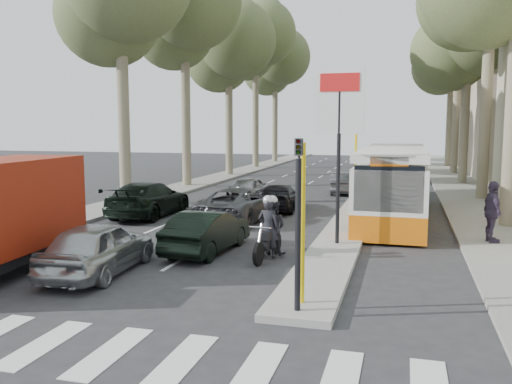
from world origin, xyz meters
TOP-DOWN VIEW (x-y plane):
  - ground at (0.00, 0.00)m, footprint 120.00×120.00m
  - sidewalk_right at (8.60, 25.00)m, footprint 3.20×70.00m
  - median_left at (-8.00, 28.00)m, footprint 2.40×64.00m
  - traffic_island at (3.25, 11.00)m, footprint 1.50×26.00m
  - billboard at (3.25, 5.00)m, footprint 1.50×12.10m
  - traffic_light_island at (3.25, -1.50)m, footprint 0.16×0.41m
  - tree_l_b at (-7.97, 20.11)m, footprint 7.40×7.20m
  - tree_l_c at (-7.77, 28.11)m, footprint 7.40×7.20m
  - tree_l_d at (-7.87, 36.11)m, footprint 7.40×7.20m
  - tree_l_e at (-7.97, 44.11)m, footprint 7.40×7.20m
  - tree_r_c at (9.03, 26.11)m, footprint 7.40×7.20m
  - tree_r_d at (9.13, 34.11)m, footprint 7.40×7.20m
  - tree_r_e at (9.23, 42.11)m, footprint 7.40×7.20m
  - silver_hatchback at (-2.36, 0.34)m, footprint 1.91×4.22m
  - dark_hatchback at (-0.50, 3.39)m, footprint 1.63×3.98m
  - queue_car_a at (-1.21, 8.99)m, footprint 2.65×5.07m
  - queue_car_b at (-0.26, 12.06)m, footprint 2.00×4.24m
  - queue_car_c at (-2.52, 15.11)m, footprint 1.62×3.67m
  - queue_car_d at (1.80, 19.13)m, footprint 1.69×3.77m
  - queue_car_e at (-5.26, 9.00)m, footprint 2.12×5.10m
  - city_bus at (4.80, 11.16)m, footprint 2.53×11.27m
  - motorcycle at (1.52, 3.23)m, footprint 0.83×2.20m
  - pedestrian_near at (7.98, 6.63)m, footprint 0.82×1.26m

SIDE VIEW (x-z plane):
  - ground at x=0.00m, z-range 0.00..0.00m
  - sidewalk_right at x=8.60m, z-range 0.00..0.12m
  - median_left at x=-8.00m, z-range 0.00..0.12m
  - traffic_island at x=3.25m, z-range 0.00..0.16m
  - queue_car_b at x=-0.26m, z-range 0.00..1.20m
  - queue_car_d at x=1.80m, z-range 0.00..1.20m
  - queue_car_c at x=-2.52m, z-range 0.00..1.23m
  - dark_hatchback at x=-0.50m, z-range 0.00..1.28m
  - queue_car_a at x=-1.21m, z-range 0.00..1.36m
  - silver_hatchback at x=-2.36m, z-range 0.00..1.41m
  - queue_car_e at x=-5.26m, z-range 0.00..1.48m
  - motorcycle at x=1.52m, z-range -0.08..1.79m
  - pedestrian_near at x=7.98m, z-range 0.12..2.09m
  - city_bus at x=4.80m, z-range 0.08..3.05m
  - traffic_light_island at x=3.25m, z-range 0.69..4.29m
  - billboard at x=3.25m, z-range 0.90..6.50m
  - tree_r_c at x=9.03m, z-range 3.03..16.35m
  - tree_l_c at x=-7.77m, z-range 3.18..16.89m
  - tree_r_e at x=9.23m, z-range 3.33..17.43m
  - tree_l_e at x=-7.97m, z-range 3.48..17.97m
  - tree_l_b at x=-7.97m, z-range 3.63..18.51m
  - tree_r_d at x=9.13m, z-range 3.63..18.51m
  - tree_l_d at x=-7.87m, z-range 3.93..19.59m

